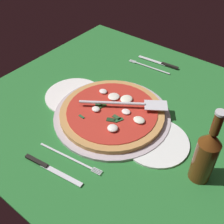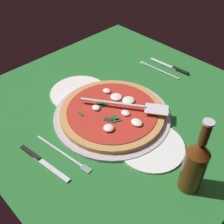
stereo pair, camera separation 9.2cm
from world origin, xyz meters
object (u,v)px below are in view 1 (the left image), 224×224
place_setting_far (59,164)px  pizza_server (127,104)px  beer_bottle (206,155)px  dinner_plate_right (74,96)px  dinner_plate_left (156,142)px  pizza (112,112)px  place_setting_near (155,66)px

place_setting_far → pizza_server: bearing=76.4°
pizza_server → beer_bottle: 32.11cm
beer_bottle → place_setting_far: bearing=31.8°
dinner_plate_right → dinner_plate_left: bearing=178.3°
pizza → place_setting_far: 25.45cm
place_setting_near → pizza: bearing=93.2°
dinner_plate_right → pizza_server: 21.78cm
pizza → pizza_server: 5.77cm
dinner_plate_left → beer_bottle: beer_bottle is taller
dinner_plate_right → place_setting_far: (-17.95, 25.31, -0.15)cm
pizza → place_setting_far: (-0.15, 25.38, -1.89)cm
pizza → dinner_plate_left: bearing=176.5°
pizza → place_setting_near: bearing=-82.5°
dinner_plate_right → beer_bottle: bearing=175.0°
dinner_plate_right → place_setting_near: bearing=-109.6°
place_setting_near → beer_bottle: 56.94cm
dinner_plate_left → dinner_plate_right: same height
dinner_plate_left → pizza_server: bearing=-19.2°
dinner_plate_left → place_setting_near: place_setting_near is taller
pizza_server → dinner_plate_right: bearing=156.7°
dinner_plate_right → pizza: 17.89cm
dinner_plate_left → pizza: pizza is taller
pizza → beer_bottle: (-33.72, 4.54, 7.21)cm
dinner_plate_left → place_setting_far: 30.12cm
pizza → place_setting_near: 36.78cm
dinner_plate_right → pizza_server: (-20.93, -4.14, 4.36)cm
place_setting_far → dinner_plate_left: bearing=45.9°
dinner_plate_left → pizza: (17.97, -1.10, 1.75)cm
place_setting_near → beer_bottle: size_ratio=0.83×
dinner_plate_right → place_setting_near: size_ratio=1.07×
dinner_plate_left → beer_bottle: (-15.75, 3.43, 8.95)cm
dinner_plate_left → beer_bottle: size_ratio=0.85×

